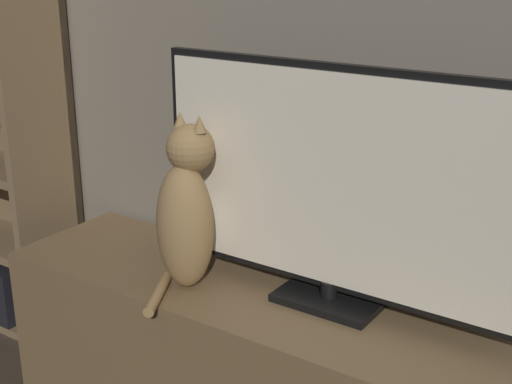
# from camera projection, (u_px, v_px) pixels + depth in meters

# --- Properties ---
(tv_stand) EXTENTS (1.54, 0.42, 0.47)m
(tv_stand) POSITION_uv_depth(u_px,v_px,m) (259.00, 369.00, 1.97)
(tv_stand) COLOR brown
(tv_stand) RESTS_ON ground_plane
(tv) EXTENTS (1.00, 0.16, 0.62)m
(tv) POSITION_uv_depth(u_px,v_px,m) (333.00, 187.00, 1.74)
(tv) COLOR black
(tv) RESTS_ON tv_stand
(cat) EXTENTS (0.18, 0.30, 0.47)m
(cat) POSITION_uv_depth(u_px,v_px,m) (187.00, 212.00, 1.87)
(cat) COLOR #997547
(cat) RESTS_ON tv_stand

